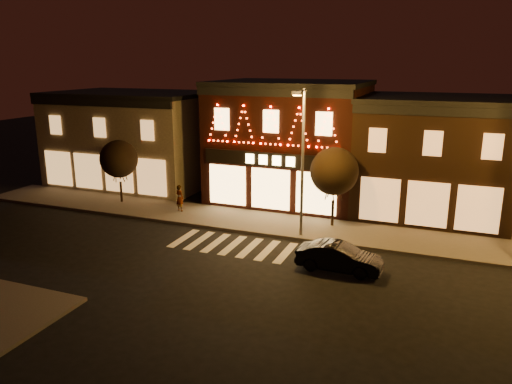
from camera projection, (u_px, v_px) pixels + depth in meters
The scene contains 10 objects.
ground at pixel (198, 274), 22.93m from camera, with size 120.00×120.00×0.00m, color black.
sidewalk_far at pixel (291, 226), 29.40m from camera, with size 44.00×4.00×0.15m, color #47423D.
building_left at pixel (134, 138), 39.17m from camera, with size 12.20×8.28×7.30m.
building_pulp at pixel (290, 141), 34.43m from camera, with size 10.20×8.34×8.30m.
building_right_a at pixel (433, 156), 31.19m from camera, with size 9.20×8.28×7.50m.
streetlamp_mid at pixel (302, 152), 26.32m from camera, with size 0.52×1.85×8.08m.
tree_left at pixel (119, 159), 33.50m from camera, with size 2.57×2.57×4.30m.
tree_right at pixel (334, 171), 28.49m from camera, with size 2.80×2.80×4.68m.
dark_sedan at pixel (339, 257), 23.18m from camera, with size 1.40×4.00×1.32m, color black.
pedestrian at pixel (180, 198), 31.89m from camera, with size 0.63×0.42×1.74m, color gray.
Camera 1 is at (10.28, -18.71, 9.59)m, focal length 34.63 mm.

